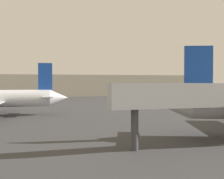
{
  "coord_description": "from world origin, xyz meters",
  "views": [
    {
      "loc": [
        -2.94,
        -7.59,
        6.24
      ],
      "look_at": [
        7.33,
        48.92,
        4.87
      ],
      "focal_mm": 40.74,
      "sensor_mm": 36.0,
      "label": 1
    }
  ],
  "objects": [
    {
      "name": "jet_bridge",
      "position": [
        11.02,
        15.9,
        4.93
      ],
      "size": [
        18.55,
        3.77,
        6.47
      ],
      "rotation": [
        0.0,
        0.0,
        0.09
      ],
      "color": "#B2B7BC",
      "rests_on": "ground_plane"
    },
    {
      "name": "light_mast_right",
      "position": [
        49.38,
        90.54,
        10.28
      ],
      "size": [
        2.4,
        0.5,
        18.07
      ],
      "color": "slate",
      "rests_on": "ground_plane"
    },
    {
      "name": "terminal_building",
      "position": [
        11.2,
        124.67,
        5.2
      ],
      "size": [
        97.89,
        22.76,
        10.4
      ],
      "primitive_type": "cube",
      "color": "beige",
      "rests_on": "ground_plane"
    }
  ]
}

